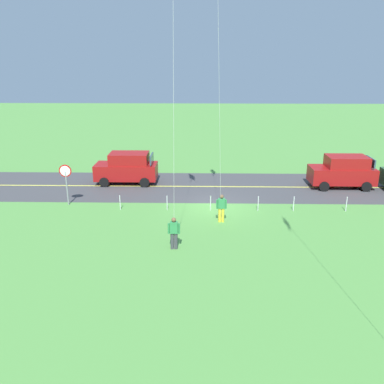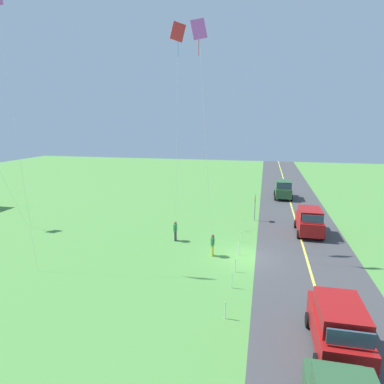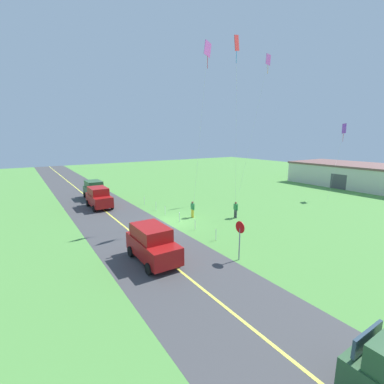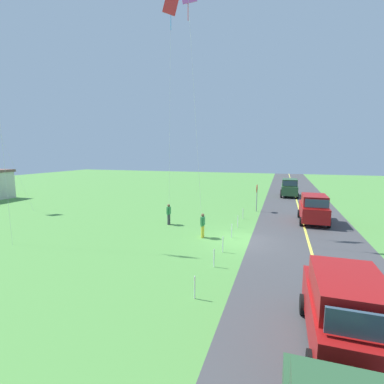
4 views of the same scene
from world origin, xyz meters
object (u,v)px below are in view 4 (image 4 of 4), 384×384
Objects in this scene: car_parked_east_far at (289,187)px; person_adult_near at (169,213)px; car_parked_west_near at (346,311)px; car_suv_foreground at (314,208)px; kite_red_low at (171,11)px; person_adult_companion at (203,225)px; stop_sign at (257,193)px.

car_parked_east_far is 19.77m from person_adult_near.
car_parked_west_near is at bearing -178.29° from car_parked_east_far.
car_suv_foreground and car_parked_east_far have the same top height.
kite_red_low reaches higher than car_suv_foreground.
person_adult_near is at bearing 110.88° from car_suv_foreground.
kite_red_low is at bearing -121.62° from person_adult_companion.
person_adult_near is 14.25m from kite_red_low.
person_adult_near is (-4.05, 10.63, -0.29)m from car_suv_foreground.
stop_sign is 1.60× the size of person_adult_near.
car_parked_east_far reaches higher than person_adult_companion.
person_adult_companion is (-19.93, 5.73, -0.29)m from car_parked_east_far.
stop_sign is at bearing 163.52° from car_parked_east_far.
car_parked_west_near reaches higher than person_adult_companion.
car_suv_foreground and car_parked_west_near have the same top height.
stop_sign is (2.91, 4.64, 0.65)m from car_suv_foreground.
car_parked_east_far is at bearing 169.29° from person_adult_companion.
kite_red_low is (-7.09, 5.62, 13.31)m from stop_sign.
car_suv_foreground is 15.26m from car_parked_west_near.
car_suv_foreground is 1.72× the size of stop_sign.
car_parked_west_near is at bearing 42.18° from person_adult_companion.
person_adult_near is 1.00× the size of person_adult_companion.
person_adult_near is at bearing 152.53° from car_parked_east_far.
car_parked_west_near is 2.75× the size of person_adult_companion.
car_parked_west_near is 2.75× the size of person_adult_near.
person_adult_companion is (-6.45, 7.24, -0.29)m from car_suv_foreground.
car_suv_foreground reaches higher than person_adult_companion.
stop_sign is at bearing 57.95° from car_suv_foreground.
person_adult_companion is at bearing -126.95° from kite_red_low.
car_suv_foreground is 1.00× the size of car_parked_west_near.
car_parked_east_far is 1.72× the size of stop_sign.
person_adult_companion is (-2.40, -3.39, 0.00)m from person_adult_near.
car_parked_west_near is 18.59m from stop_sign.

